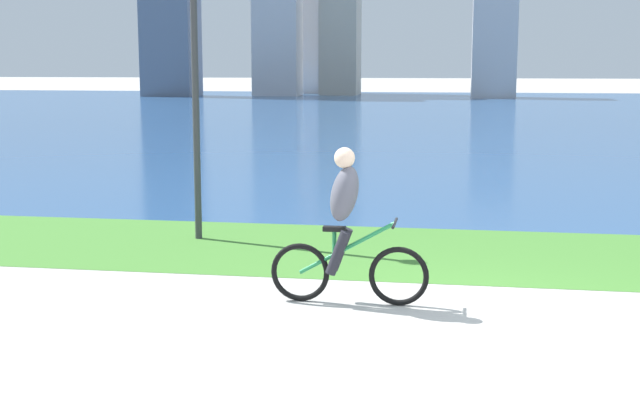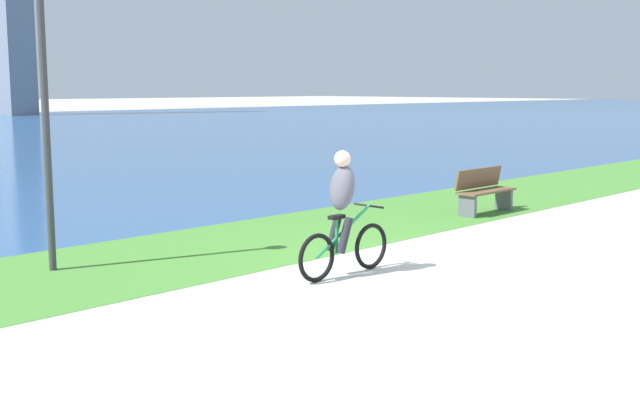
% 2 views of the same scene
% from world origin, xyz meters
% --- Properties ---
extents(ground_plane, '(300.00, 300.00, 0.00)m').
position_xyz_m(ground_plane, '(0.00, 0.00, 0.00)').
color(ground_plane, '#B2AFA8').
extents(grass_strip_bayside, '(120.00, 3.39, 0.01)m').
position_xyz_m(grass_strip_bayside, '(0.00, 3.37, 0.00)').
color(grass_strip_bayside, '#478433').
rests_on(grass_strip_bayside, ground).
extents(bay_water_surface, '(300.00, 65.41, 0.00)m').
position_xyz_m(bay_water_surface, '(0.00, 37.76, 0.00)').
color(bay_water_surface, '#2D568C').
rests_on(bay_water_surface, ground).
extents(cyclist_lead, '(1.70, 0.52, 1.68)m').
position_xyz_m(cyclist_lead, '(-1.18, 0.72, 0.84)').
color(cyclist_lead, black).
rests_on(cyclist_lead, ground).
extents(lamppost_tall, '(0.28, 0.28, 3.94)m').
position_xyz_m(lamppost_tall, '(-3.77, 3.77, 2.58)').
color(lamppost_tall, '#38383D').
rests_on(lamppost_tall, ground).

